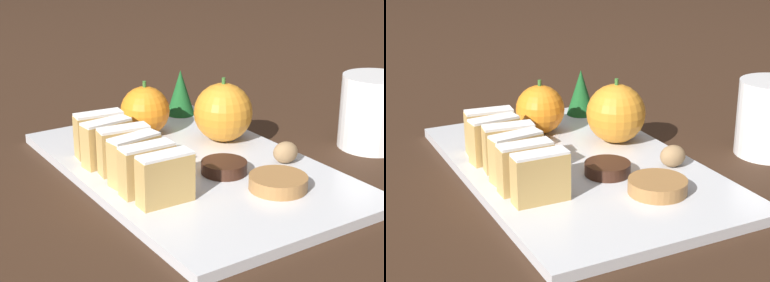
{
  "view_description": "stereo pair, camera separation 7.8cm",
  "coord_description": "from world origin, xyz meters",
  "views": [
    {
      "loc": [
        -0.4,
        -0.61,
        0.31
      ],
      "look_at": [
        0.0,
        0.0,
        0.04
      ],
      "focal_mm": 60.0,
      "sensor_mm": 36.0,
      "label": 1
    },
    {
      "loc": [
        -0.33,
        -0.65,
        0.31
      ],
      "look_at": [
        0.0,
        0.0,
        0.04
      ],
      "focal_mm": 60.0,
      "sensor_mm": 36.0,
      "label": 2
    }
  ],
  "objects": [
    {
      "name": "orange_far",
      "position": [
        0.01,
        0.13,
        0.05
      ],
      "size": [
        0.07,
        0.07,
        0.08
      ],
      "color": "orange",
      "rests_on": "serving_platter"
    },
    {
      "name": "stollen_slice_fourth",
      "position": [
        -0.08,
        0.02,
        0.04
      ],
      "size": [
        0.06,
        0.03,
        0.06
      ],
      "color": "tan",
      "rests_on": "serving_platter"
    },
    {
      "name": "coffee_mug",
      "position": [
        0.26,
        -0.05,
        0.05
      ],
      "size": [
        0.12,
        0.09,
        0.1
      ],
      "color": "white",
      "rests_on": "ground_plane"
    },
    {
      "name": "stollen_slice_second",
      "position": [
        -0.09,
        -0.04,
        0.04
      ],
      "size": [
        0.06,
        0.02,
        0.06
      ],
      "color": "tan",
      "rests_on": "serving_platter"
    },
    {
      "name": "stollen_slice_third",
      "position": [
        -0.08,
        -0.01,
        0.04
      ],
      "size": [
        0.06,
        0.03,
        0.06
      ],
      "color": "tan",
      "rests_on": "serving_platter"
    },
    {
      "name": "chocolate_cookie",
      "position": [
        0.02,
        -0.04,
        0.02
      ],
      "size": [
        0.05,
        0.05,
        0.01
      ],
      "color": "#381E14",
      "rests_on": "serving_platter"
    },
    {
      "name": "ground_plane",
      "position": [
        0.0,
        0.0,
        0.0
      ],
      "size": [
        6.0,
        6.0,
        0.0
      ],
      "primitive_type": "plane",
      "color": "#382316"
    },
    {
      "name": "stollen_slice_front",
      "position": [
        -0.08,
        -0.08,
        0.04
      ],
      "size": [
        0.06,
        0.02,
        0.06
      ],
      "color": "tan",
      "rests_on": "serving_platter"
    },
    {
      "name": "orange_near",
      "position": [
        0.08,
        0.05,
        0.05
      ],
      "size": [
        0.08,
        0.08,
        0.09
      ],
      "color": "orange",
      "rests_on": "serving_platter"
    },
    {
      "name": "walnut",
      "position": [
        0.1,
        -0.06,
        0.03
      ],
      "size": [
        0.03,
        0.03,
        0.03
      ],
      "color": "#9E7A51",
      "rests_on": "serving_platter"
    },
    {
      "name": "serving_platter",
      "position": [
        0.0,
        0.0,
        0.01
      ],
      "size": [
        0.27,
        0.43,
        0.01
      ],
      "color": "silver",
      "rests_on": "ground_plane"
    },
    {
      "name": "stollen_slice_fifth",
      "position": [
        -0.09,
        0.06,
        0.04
      ],
      "size": [
        0.06,
        0.03,
        0.06
      ],
      "color": "tan",
      "rests_on": "serving_platter"
    },
    {
      "name": "evergreen_sprig",
      "position": [
        0.1,
        0.18,
        0.05
      ],
      "size": [
        0.04,
        0.04,
        0.07
      ],
      "color": "#195623",
      "rests_on": "serving_platter"
    },
    {
      "name": "stollen_slice_sixth",
      "position": [
        -0.08,
        0.09,
        0.04
      ],
      "size": [
        0.06,
        0.03,
        0.06
      ],
      "color": "tan",
      "rests_on": "serving_platter"
    },
    {
      "name": "gingerbread_cookie",
      "position": [
        0.04,
        -0.11,
        0.02
      ],
      "size": [
        0.07,
        0.07,
        0.02
      ],
      "color": "#A3703D",
      "rests_on": "serving_platter"
    }
  ]
}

